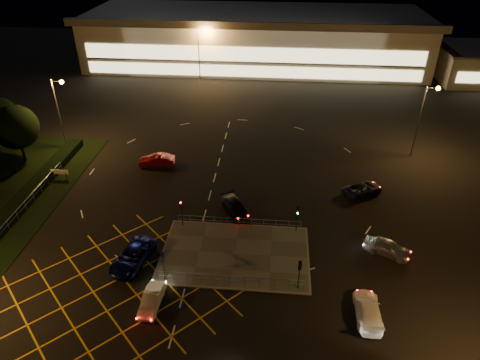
# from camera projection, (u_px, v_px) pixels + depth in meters

# --- Properties ---
(ground) EXTENTS (180.00, 180.00, 0.00)m
(ground) POSITION_uv_depth(u_px,v_px,m) (218.00, 240.00, 43.64)
(ground) COLOR black
(ground) RESTS_ON ground
(pedestrian_island) EXTENTS (14.00, 9.00, 0.12)m
(pedestrian_island) POSITION_uv_depth(u_px,v_px,m) (235.00, 254.00, 41.77)
(pedestrian_island) COLOR #4C4944
(pedestrian_island) RESTS_ON ground
(hedge) EXTENTS (2.00, 26.00, 1.00)m
(hedge) POSITION_uv_depth(u_px,v_px,m) (30.00, 192.00, 50.21)
(hedge) COLOR black
(hedge) RESTS_ON ground
(supermarket) EXTENTS (72.00, 26.50, 10.50)m
(supermarket) POSITION_uv_depth(u_px,v_px,m) (255.00, 38.00, 93.15)
(supermarket) COLOR beige
(supermarket) RESTS_ON ground
(streetlight_nw) EXTENTS (1.78, 0.56, 10.03)m
(streetlight_nw) POSITION_uv_depth(u_px,v_px,m) (60.00, 105.00, 57.17)
(streetlight_nw) COLOR slate
(streetlight_nw) RESTS_ON ground
(streetlight_ne) EXTENTS (1.78, 0.56, 10.03)m
(streetlight_ne) POSITION_uv_depth(u_px,v_px,m) (424.00, 112.00, 55.18)
(streetlight_ne) COLOR slate
(streetlight_ne) RESTS_ON ground
(streetlight_far_left) EXTENTS (1.78, 0.56, 10.03)m
(streetlight_far_left) POSITION_uv_depth(u_px,v_px,m) (201.00, 48.00, 81.44)
(streetlight_far_left) COLOR slate
(streetlight_far_left) RESTS_ON ground
(streetlight_far_right) EXTENTS (1.78, 0.56, 10.03)m
(streetlight_far_right) POSITION_uv_depth(u_px,v_px,m) (413.00, 50.00, 80.05)
(streetlight_far_right) COLOR slate
(streetlight_far_right) RESTS_ON ground
(signal_sw) EXTENTS (0.28, 0.30, 3.15)m
(signal_sw) POSITION_uv_depth(u_px,v_px,m) (163.00, 260.00, 37.63)
(signal_sw) COLOR black
(signal_sw) RESTS_ON pedestrian_island
(signal_se) EXTENTS (0.28, 0.30, 3.15)m
(signal_se) POSITION_uv_depth(u_px,v_px,m) (300.00, 269.00, 36.71)
(signal_se) COLOR black
(signal_se) RESTS_ON pedestrian_island
(signal_nw) EXTENTS (0.28, 0.30, 3.15)m
(signal_nw) POSITION_uv_depth(u_px,v_px,m) (181.00, 208.00, 44.38)
(signal_nw) COLOR black
(signal_nw) RESTS_ON pedestrian_island
(signal_ne) EXTENTS (0.28, 0.30, 3.15)m
(signal_ne) POSITION_uv_depth(u_px,v_px,m) (297.00, 214.00, 43.46)
(signal_ne) COLOR black
(signal_ne) RESTS_ON pedestrian_island
(tree_c) EXTENTS (5.76, 5.76, 7.84)m
(tree_c) POSITION_uv_depth(u_px,v_px,m) (16.00, 127.00, 54.99)
(tree_c) COLOR black
(tree_c) RESTS_ON ground
(tree_d) EXTENTS (4.68, 4.68, 6.37)m
(tree_d) POSITION_uv_depth(u_px,v_px,m) (0.00, 114.00, 61.01)
(tree_d) COLOR black
(tree_d) RESTS_ON ground
(car_queue_white) EXTENTS (1.53, 4.01, 1.31)m
(car_queue_white) POSITION_uv_depth(u_px,v_px,m) (152.00, 300.00, 36.03)
(car_queue_white) COLOR silver
(car_queue_white) RESTS_ON ground
(car_left_blue) EXTENTS (3.69, 6.08, 1.58)m
(car_left_blue) POSITION_uv_depth(u_px,v_px,m) (133.00, 257.00, 40.35)
(car_left_blue) COLOR #0D1350
(car_left_blue) RESTS_ON ground
(car_far_dkgrey) EXTENTS (3.96, 5.05, 1.37)m
(car_far_dkgrey) POSITION_uv_depth(u_px,v_px,m) (235.00, 207.00, 47.40)
(car_far_dkgrey) COLOR black
(car_far_dkgrey) RESTS_ON ground
(car_right_silver) EXTENTS (4.82, 3.55, 1.53)m
(car_right_silver) POSITION_uv_depth(u_px,v_px,m) (387.00, 247.00, 41.50)
(car_right_silver) COLOR #ADB0B5
(car_right_silver) RESTS_ON ground
(car_circ_red) EXTENTS (4.84, 2.23, 1.54)m
(car_circ_red) POSITION_uv_depth(u_px,v_px,m) (157.00, 160.00, 56.14)
(car_circ_red) COLOR maroon
(car_circ_red) RESTS_ON ground
(car_east_grey) EXTENTS (5.41, 4.57, 1.38)m
(car_east_grey) POSITION_uv_depth(u_px,v_px,m) (363.00, 189.00, 50.42)
(car_east_grey) COLOR black
(car_east_grey) RESTS_ON ground
(car_approach_white) EXTENTS (2.09, 4.99, 1.44)m
(car_approach_white) POSITION_uv_depth(u_px,v_px,m) (368.00, 310.00, 35.00)
(car_approach_white) COLOR white
(car_approach_white) RESTS_ON ground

